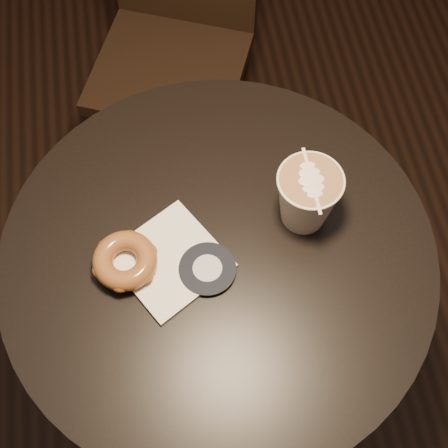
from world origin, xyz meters
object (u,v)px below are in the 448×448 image
object	(u,v)px
cafe_table	(219,296)
chair	(177,14)
latte_cup	(307,198)
doughnut	(125,261)
pastry_bag	(170,260)

from	to	relation	value
cafe_table	chair	bearing A→B (deg)	88.91
latte_cup	chair	bearing A→B (deg)	100.54
cafe_table	doughnut	distance (m)	0.27
doughnut	latte_cup	world-z (taller)	latte_cup
cafe_table	doughnut	world-z (taller)	doughnut
cafe_table	pastry_bag	xyz separation A→B (m)	(-0.08, -0.00, 0.20)
latte_cup	pastry_bag	bearing A→B (deg)	-168.13
pastry_bag	latte_cup	xyz separation A→B (m)	(0.22, 0.05, 0.05)
cafe_table	pastry_bag	world-z (taller)	pastry_bag
chair	pastry_bag	bearing A→B (deg)	-73.69
cafe_table	latte_cup	size ratio (longest dim) A/B	6.60
chair	doughnut	world-z (taller)	chair
cafe_table	latte_cup	bearing A→B (deg)	16.20
chair	doughnut	size ratio (longest dim) A/B	9.26
chair	pastry_bag	size ratio (longest dim) A/B	6.15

